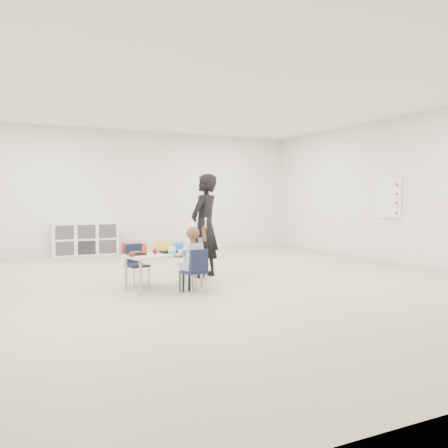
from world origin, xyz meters
name	(u,v)px	position (x,y,z in m)	size (l,w,h in m)	color
room	(219,187)	(0.00, 0.00, 1.40)	(9.00, 9.02, 2.80)	#B3A889
table	(164,271)	(-0.94, -0.24, 0.25)	(1.14, 0.73, 0.48)	beige
chair_near	(194,271)	(-0.69, -0.68, 0.29)	(0.28, 0.26, 0.58)	black
chair_far	(137,265)	(-1.19, 0.21, 0.29)	(0.28, 0.26, 0.58)	black
child	(194,258)	(-0.69, -0.68, 0.46)	(0.39, 0.39, 0.92)	#A9BBE5
lunch_tray_near	(169,252)	(-0.85, -0.16, 0.50)	(0.22, 0.16, 0.03)	black
lunch_tray_far	(136,254)	(-1.32, -0.22, 0.50)	(0.22, 0.16, 0.03)	black
milk_carton	(172,251)	(-0.87, -0.36, 0.53)	(0.07, 0.07, 0.10)	white
bread_roll	(184,251)	(-0.68, -0.30, 0.52)	(0.09, 0.09, 0.07)	#B08A48
apple_near	(155,251)	(-1.06, -0.20, 0.52)	(0.07, 0.07, 0.07)	maroon
apple_far	(132,254)	(-1.43, -0.41, 0.52)	(0.07, 0.07, 0.07)	maroon
cubby_shelf	(85,239)	(-1.20, 4.28, 0.35)	(1.40, 0.40, 0.70)	white
rules_poster	(389,198)	(3.98, 0.60, 1.25)	(0.02, 0.60, 0.80)	white
adult	(205,226)	(-0.04, 0.44, 0.80)	(0.59, 0.39, 1.61)	black
bin_red	(134,249)	(-0.19, 3.98, 0.12)	(0.39, 0.50, 0.24)	red
bin_yellow	(164,248)	(0.51, 3.98, 0.11)	(0.36, 0.46, 0.23)	gold
bin_blue	(178,248)	(0.81, 3.90, 0.11)	(0.34, 0.43, 0.21)	blue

